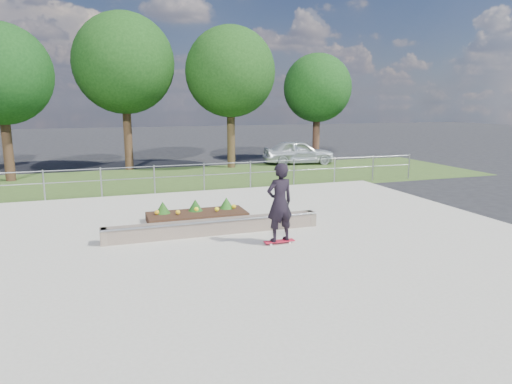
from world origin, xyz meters
TOP-DOWN VIEW (x-y plane):
  - ground at (0.00, 0.00)m, footprint 120.00×120.00m
  - grass_verge at (0.00, 11.00)m, footprint 30.00×8.00m
  - concrete_slab at (0.00, 0.00)m, footprint 15.00×15.00m
  - fence at (0.00, 7.50)m, footprint 20.06×0.06m
  - tree_far_left at (-8.00, 13.00)m, footprint 4.55×4.55m
  - tree_mid_left at (-2.50, 15.00)m, footprint 5.25×5.25m
  - tree_mid_right at (3.00, 14.00)m, footprint 4.90×4.90m
  - tree_far_right at (9.00, 15.50)m, footprint 4.20×4.20m
  - grind_ledge at (-1.10, 1.21)m, footprint 6.00×0.44m
  - planter_bed at (-1.26, 2.85)m, footprint 3.00×1.20m
  - skateboarder at (0.25, -0.20)m, footprint 0.80×0.59m
  - parked_car at (7.21, 14.13)m, footprint 4.40×2.33m

SIDE VIEW (x-z plane):
  - ground at x=0.00m, z-range 0.00..0.00m
  - grass_verge at x=0.00m, z-range 0.00..0.02m
  - concrete_slab at x=0.00m, z-range 0.00..0.06m
  - planter_bed at x=-1.26m, z-range -0.06..0.55m
  - grind_ledge at x=-1.10m, z-range 0.05..0.48m
  - parked_car at x=7.21m, z-range 0.00..1.43m
  - fence at x=0.00m, z-range 0.17..1.37m
  - skateboarder at x=0.25m, z-range 0.10..2.18m
  - tree_far_right at x=9.00m, z-range 1.18..7.78m
  - tree_far_left at x=-8.00m, z-range 1.28..8.43m
  - tree_mid_right at x=3.00m, z-range 1.38..9.08m
  - tree_mid_left at x=-2.50m, z-range 1.48..9.73m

